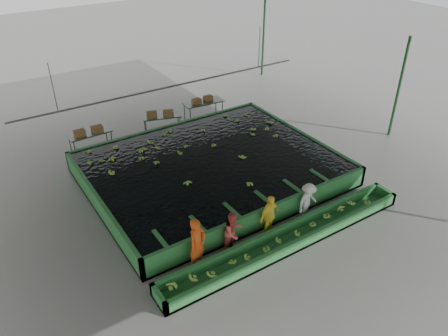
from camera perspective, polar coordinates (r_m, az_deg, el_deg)
ground at (r=17.81m, az=0.88°, el=-3.45°), size 80.00×80.00×0.00m
shed_roof at (r=15.48m, az=1.03°, el=11.86°), size 20.00×22.00×0.04m
shed_posts at (r=16.50m, az=0.95°, el=3.67°), size 20.00×22.00×5.00m
flotation_tank at (r=18.62m, az=-1.68°, el=-0.08°), size 10.00×8.00×0.90m
tank_water at (r=18.41m, az=-1.69°, el=0.98°), size 9.70×7.70×0.00m
sorting_trough at (r=15.43m, az=8.42°, el=-9.12°), size 10.00×1.00×0.50m
cableway_rail at (r=20.26m, az=-7.06°, el=10.48°), size 0.08×0.08×14.00m
rail_hanger_left at (r=18.45m, az=-21.43°, el=9.69°), size 0.04×0.04×2.00m
rail_hanger_right at (r=22.43m, az=4.63°, el=15.43°), size 0.04×0.04×2.00m
worker_a at (r=14.06m, az=-3.49°, el=-9.86°), size 0.80×0.67×1.88m
worker_b at (r=14.71m, az=1.21°, el=-8.40°), size 0.88×0.76×1.56m
worker_c at (r=15.40m, az=5.95°, el=-6.25°), size 1.04×0.63×1.65m
worker_d at (r=16.45m, az=10.89°, el=-4.28°), size 1.05×0.73×1.49m
packing_table_left at (r=21.68m, az=-16.97°, el=3.36°), size 2.02×0.87×0.91m
packing_table_mid at (r=22.72m, az=-8.06°, el=5.80°), size 2.08×1.32×0.88m
packing_table_right at (r=23.93m, az=-2.70°, el=7.59°), size 2.20×1.00×0.98m
box_stack_left at (r=21.38m, az=-17.23°, el=4.28°), size 1.35×0.39×0.29m
box_stack_mid at (r=22.42m, az=-8.32°, el=6.66°), size 1.39×0.85×0.29m
box_stack_right at (r=23.70m, az=-2.83°, el=8.62°), size 1.21×0.38×0.26m
floating_bananas at (r=19.01m, az=-2.96°, el=2.01°), size 8.64×5.89×0.12m
trough_bananas at (r=15.34m, az=8.46°, el=-8.69°), size 9.47×0.63×0.13m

